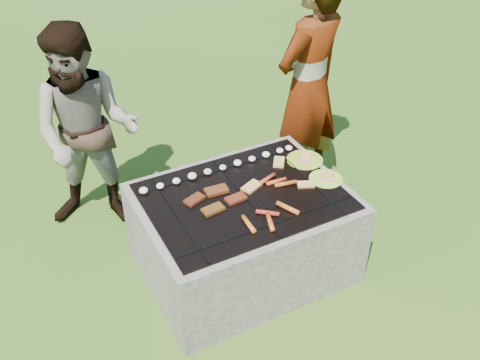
% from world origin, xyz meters
% --- Properties ---
extents(lawn, '(60.00, 60.00, 0.00)m').
position_xyz_m(lawn, '(0.00, 0.00, 0.00)').
color(lawn, '#244812').
rests_on(lawn, ground).
extents(fire_pit, '(1.30, 1.00, 0.62)m').
position_xyz_m(fire_pit, '(0.00, 0.00, 0.28)').
color(fire_pit, gray).
rests_on(fire_pit, ground).
extents(mushrooms, '(1.13, 0.06, 0.04)m').
position_xyz_m(mushrooms, '(-0.02, 0.32, 0.63)').
color(mushrooms, beige).
rests_on(mushrooms, fire_pit).
extents(pork_slabs, '(0.37, 0.25, 0.02)m').
position_xyz_m(pork_slabs, '(-0.18, 0.04, 0.62)').
color(pork_slabs, maroon).
rests_on(pork_slabs, fire_pit).
extents(sausages, '(0.49, 0.49, 0.03)m').
position_xyz_m(sausages, '(0.11, -0.16, 0.63)').
color(sausages, '#BC4A1F').
rests_on(sausages, fire_pit).
extents(bread_on_grate, '(0.46, 0.42, 0.02)m').
position_xyz_m(bread_on_grate, '(0.26, 0.07, 0.62)').
color(bread_on_grate, tan).
rests_on(bread_on_grate, fire_pit).
extents(plate_far, '(0.27, 0.27, 0.03)m').
position_xyz_m(plate_far, '(0.56, 0.16, 0.61)').
color(plate_far, gold).
rests_on(plate_far, fire_pit).
extents(plate_near, '(0.22, 0.22, 0.03)m').
position_xyz_m(plate_near, '(0.56, -0.09, 0.61)').
color(plate_near, yellow).
rests_on(plate_near, fire_pit).
extents(cook, '(0.74, 0.59, 1.76)m').
position_xyz_m(cook, '(0.89, 0.64, 0.88)').
color(cook, gray).
rests_on(cook, ground).
extents(bystander, '(0.93, 0.86, 1.53)m').
position_xyz_m(bystander, '(-0.71, 0.94, 0.76)').
color(bystander, gray).
rests_on(bystander, ground).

